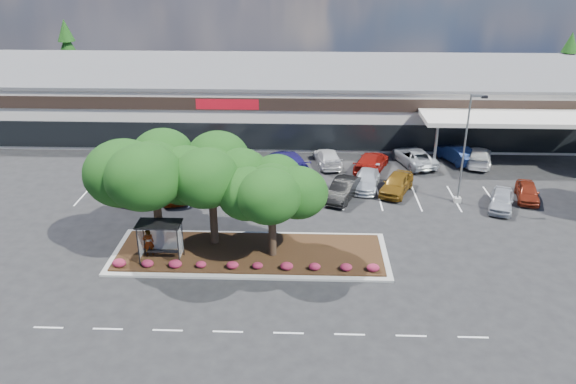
{
  "coord_description": "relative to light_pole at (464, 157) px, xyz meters",
  "views": [
    {
      "loc": [
        1.64,
        -27.89,
        18.67
      ],
      "look_at": [
        0.33,
        8.44,
        2.6
      ],
      "focal_mm": 35.0,
      "sensor_mm": 36.0,
      "label": 1
    }
  ],
  "objects": [
    {
      "name": "car_4",
      "position": [
        -9.13,
        0.32,
        -3.04
      ],
      "size": [
        3.33,
        5.05,
        1.57
      ],
      "primitive_type": "imported",
      "rotation": [
        0.0,
        0.0,
        -0.38
      ],
      "color": "black",
      "rests_on": "ground"
    },
    {
      "name": "car_7",
      "position": [
        2.94,
        -1.08,
        -3.1
      ],
      "size": [
        3.1,
        4.59,
        1.45
      ],
      "primitive_type": "imported",
      "rotation": [
        0.0,
        0.0,
        -0.36
      ],
      "color": "#ABAFB6",
      "rests_on": "ground"
    },
    {
      "name": "shrub_row",
      "position": [
        -15.68,
        -10.96,
        -3.32
      ],
      "size": [
        17.0,
        0.8,
        0.5
      ],
      "primitive_type": null,
      "color": "#992149",
      "rests_on": "landscape_island"
    },
    {
      "name": "car_15",
      "position": [
        -2.19,
        8.15,
        -3.04
      ],
      "size": [
        4.05,
        6.13,
        1.56
      ],
      "primitive_type": "imported",
      "rotation": [
        0.0,
        0.0,
        3.42
      ],
      "color": "#9DA3A9",
      "rests_on": "ground"
    },
    {
      "name": "light_pole",
      "position": [
        0.0,
        0.0,
        0.0
      ],
      "size": [
        1.41,
        0.77,
        8.7
      ],
      "rotation": [
        0.0,
        0.0,
        0.33
      ],
      "color": "#9D9D98",
      "rests_on": "ground"
    },
    {
      "name": "island_tree_east",
      "position": [
        -14.18,
        -9.16,
        -0.31
      ],
      "size": [
        5.8,
        5.8,
        6.5
      ],
      "primitive_type": null,
      "color": "#0F340E",
      "rests_on": "landscape_island"
    },
    {
      "name": "car_11",
      "position": [
        -19.64,
        5.49,
        -3.02
      ],
      "size": [
        3.94,
        5.98,
        1.61
      ],
      "primitive_type": "imported",
      "rotation": [
        0.0,
        0.0,
        3.47
      ],
      "color": "silver",
      "rests_on": "ground"
    },
    {
      "name": "car_6",
      "position": [
        -7.04,
        2.63,
        -3.12
      ],
      "size": [
        2.92,
        5.13,
        1.4
      ],
      "primitive_type": "imported",
      "rotation": [
        0.0,
        0.0,
        -0.21
      ],
      "color": "#B5BCC4",
      "rests_on": "ground"
    },
    {
      "name": "person_waiting",
      "position": [
        -22.11,
        -9.58,
        -2.62
      ],
      "size": [
        0.8,
        0.66,
        1.89
      ],
      "primitive_type": "imported",
      "rotation": [
        0.0,
        0.0,
        3.5
      ],
      "color": "#594C47",
      "rests_on": "landscape_island"
    },
    {
      "name": "car_10",
      "position": [
        -21.24,
        6.02,
        -3.09
      ],
      "size": [
        3.71,
        5.48,
        1.47
      ],
      "primitive_type": "imported",
      "rotation": [
        0.0,
        0.0,
        3.5
      ],
      "color": "#611607",
      "rests_on": "ground"
    },
    {
      "name": "car_9",
      "position": [
        -24.29,
        8.38,
        -2.98
      ],
      "size": [
        3.68,
        6.42,
        1.69
      ],
      "primitive_type": "imported",
      "rotation": [
        0.0,
        0.0,
        3.29
      ],
      "color": "#B4B4B4",
      "rests_on": "ground"
    },
    {
      "name": "car_14",
      "position": [
        -6.28,
        6.54,
        -3.01
      ],
      "size": [
        4.04,
        6.07,
        1.63
      ],
      "primitive_type": "imported",
      "rotation": [
        0.0,
        0.0,
        2.8
      ],
      "color": "maroon",
      "rests_on": "ground"
    },
    {
      "name": "car_12",
      "position": [
        -13.74,
        6.45,
        -2.98
      ],
      "size": [
        4.5,
        6.28,
        1.69
      ],
      "primitive_type": "imported",
      "rotation": [
        0.0,
        0.0,
        3.55
      ],
      "color": "navy",
      "rests_on": "ground"
    },
    {
      "name": "lane_markings",
      "position": [
        -13.82,
        -2.44,
        -3.82
      ],
      "size": [
        33.12,
        20.06,
        0.01
      ],
      "color": "silver",
      "rests_on": "ground"
    },
    {
      "name": "car_1",
      "position": [
        -24.07,
        2.86,
        -3.07
      ],
      "size": [
        2.27,
        4.76,
        1.51
      ],
      "primitive_type": "imported",
      "rotation": [
        0.0,
        0.0,
        0.15
      ],
      "color": "silver",
      "rests_on": "ground"
    },
    {
      "name": "island_tree_west",
      "position": [
        -21.68,
        -8.36,
        0.38
      ],
      "size": [
        7.2,
        7.2,
        7.89
      ],
      "primitive_type": null,
      "color": "#0F340E",
      "rests_on": "landscape_island"
    },
    {
      "name": "car_3",
      "position": [
        -18.29,
        2.94,
        -3.15
      ],
      "size": [
        2.09,
        4.14,
        1.35
      ],
      "primitive_type": "imported",
      "rotation": [
        0.0,
        0.0,
        0.13
      ],
      "color": "navy",
      "rests_on": "ground"
    },
    {
      "name": "island_tree_mid",
      "position": [
        -18.18,
        -7.66,
        0.09
      ],
      "size": [
        6.6,
        6.6,
        7.32
      ],
      "primitive_type": null,
      "color": "#0F340E",
      "rests_on": "landscape_island"
    },
    {
      "name": "bus_shelter",
      "position": [
        -21.18,
        -9.91,
        -1.52
      ],
      "size": [
        2.75,
        1.55,
        2.59
      ],
      "color": "black",
      "rests_on": "landscape_island"
    },
    {
      "name": "car_16",
      "position": [
        1.84,
        9.14,
        -3.03
      ],
      "size": [
        3.43,
        5.1,
        1.59
      ],
      "primitive_type": "imported",
      "rotation": [
        0.0,
        0.0,
        3.54
      ],
      "color": "navy",
      "rests_on": "ground"
    },
    {
      "name": "retail_store",
      "position": [
        -13.62,
        21.05,
        -0.67
      ],
      "size": [
        80.4,
        25.2,
        6.25
      ],
      "color": "beige",
      "rests_on": "ground"
    },
    {
      "name": "car_5",
      "position": [
        -4.69,
        1.66,
        -3.02
      ],
      "size": [
        3.69,
        5.09,
        1.61
      ],
      "primitive_type": "imported",
      "rotation": [
        0.0,
        0.0,
        -0.43
      ],
      "color": "brown",
      "rests_on": "ground"
    },
    {
      "name": "ground",
      "position": [
        -13.68,
        -12.86,
        -3.83
      ],
      "size": [
        160.0,
        160.0,
        0.0
      ],
      "primitive_type": "plane",
      "color": "black",
      "rests_on": "ground"
    },
    {
      "name": "landscape_island",
      "position": [
        -15.68,
        -8.86,
        -3.7
      ],
      "size": [
        18.0,
        6.0,
        0.26
      ],
      "color": "#9D9D98",
      "rests_on": "ground"
    },
    {
      "name": "car_0",
      "position": [
        -25.31,
        0.17,
        -3.01
      ],
      "size": [
        3.26,
        5.27,
        1.64
      ],
      "primitive_type": "imported",
      "rotation": [
        0.0,
        0.0,
        -0.33
      ],
      "color": "#763502",
      "rests_on": "ground"
    },
    {
      "name": "conifer_north_east",
      "position": [
        20.32,
        31.14,
        0.67
      ],
      "size": [
        3.96,
        3.96,
        9.0
      ],
      "primitive_type": "cone",
      "color": "#0F340E",
      "rests_on": "ground"
    },
    {
      "name": "car_17",
      "position": [
        3.82,
        8.52,
        -3.04
      ],
      "size": [
        3.62,
        5.81,
        1.57
      ],
      "primitive_type": "imported",
      "rotation": [
        0.0,
        0.0,
        2.86
      ],
      "color": "white",
      "rests_on": "ground"
    },
    {
      "name": "conifer_north_west",
      "position": [
        -43.68,
        33.14,
        1.17
      ],
      "size": [
        4.4,
        4.4,
        10.0
      ],
      "primitive_type": "cone",
      "color": "#0F340E",
      "rests_on": "ground"
    },
    {
      "name": "car_2",
      "position": [
        -22.81,
        0.13,
        -2.97
      ],
      "size": [
        3.49,
        5.39,
        1.71
      ],
      "primitive_type": "imported",
      "rotation": [
        0.0,
        0.0,
        0.32
      ],
      "color": "maroon",
      "rests_on": "ground"
    },
    {
      "name": "car_8",
      "position": [
        5.51,
        0.64,
        -3.14
      ],
      "size": [
        2.45,
        4.28,
        1.37
      ],
      "primitive_type": "imported",
      "rotation": [
        0.0,
        0.0,
        -0.22
      ],
      "color": "maroon",
      "rests_on": "ground"
    },
    {
      "name": "car_13",
      "position": [
        -10.13,
        7.75,
        -3.08
      ],
      "size": [
        2.82,
        5.37,
        1.49
      ],
      "primitive_type": "imported",
      "rotation": [
        0.0,
        0.0,
        3.29
      ],
      "color": "silver",
      "rests_on": "ground"
    }
  ]
}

